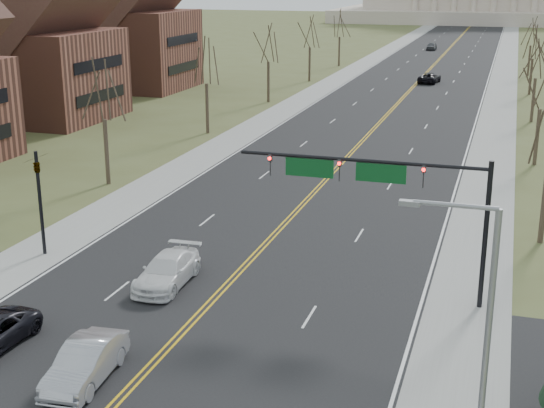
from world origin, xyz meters
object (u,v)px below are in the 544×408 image
Objects in this scene: car_far_sb at (432,46)px; signal_mast at (379,183)px; car_sb_inner_lead at (85,363)px; car_sb_inner_second at (167,271)px; car_far_nb at (430,78)px; street_light at (479,330)px; signal_left at (39,191)px.

signal_mast is at bearing -85.30° from car_far_sb.
car_sb_inner_second is at bearing 91.21° from car_sb_inner_lead.
car_sb_inner_lead is 89.72m from car_far_nb.
car_far_nb is 50.60m from car_far_sb.
street_light is (5.29, -13.50, -0.54)m from signal_mast.
car_far_sb is at bearing -77.31° from car_far_nb.
street_light is 1.70× the size of car_sb_inner_second.
car_sb_inner_lead is at bearing -85.77° from car_sb_inner_second.
car_far_nb is (-11.03, 91.42, -4.46)m from street_light.
car_far_nb is (4.62, 79.90, -0.02)m from car_sb_inner_second.
car_sb_inner_lead is (-14.59, 1.77, -4.41)m from street_light.
signal_mast reaches higher than car_far_sb.
signal_left is at bearing 124.43° from car_sb_inner_lead.
signal_mast is 2.23× the size of car_far_nb.
car_far_nb is at bearing 94.21° from signal_mast.
signal_left is 128.57m from car_far_sb.
car_far_sb is (-10.72, 128.27, -4.96)m from signal_mast.
car_far_sb reaches higher than car_sb_inner_second.
street_light is 92.19m from car_far_nb.
car_far_nb is 1.17× the size of car_far_sb.
car_sb_inner_second is at bearing 93.73° from car_far_nb.
car_sb_inner_second is (8.59, -1.98, -2.93)m from signal_left.
signal_mast is 2.27× the size of car_sb_inner_second.
signal_left is (-18.95, 0.00, -2.05)m from signal_mast.
signal_mast is at bearing 101.26° from car_far_nb.
car_far_sb is (-0.36, 130.25, 0.02)m from car_sb_inner_second.
car_sb_inner_lead is (9.65, -11.73, -2.90)m from signal_left.
signal_mast is 14.51m from street_light.
car_sb_inner_lead reaches higher than car_sb_inner_second.
car_sb_inner_second is (-1.06, 9.75, -0.03)m from car_sb_inner_lead.
street_light is 19.93m from car_sb_inner_second.
car_sb_inner_lead is at bearing -128.40° from signal_mast.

